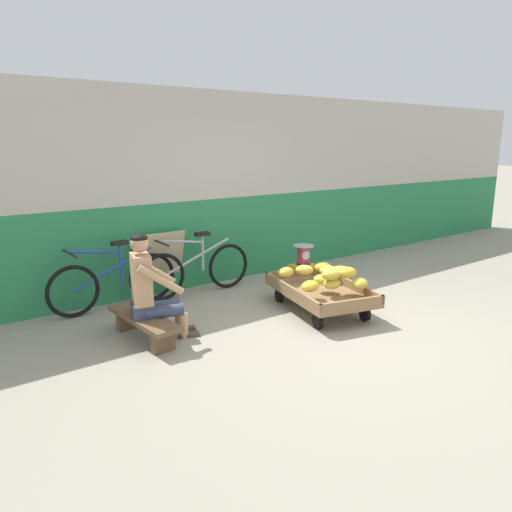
{
  "coord_description": "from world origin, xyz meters",
  "views": [
    {
      "loc": [
        -3.64,
        -3.38,
        2.04
      ],
      "look_at": [
        -0.36,
        1.01,
        0.75
      ],
      "focal_mm": 33.97,
      "sensor_mm": 36.0,
      "label": 1
    }
  ],
  "objects": [
    {
      "name": "ground_plane",
      "position": [
        0.0,
        0.0,
        0.0
      ],
      "size": [
        80.0,
        80.0,
        0.0
      ],
      "primitive_type": "plane",
      "color": "gray"
    },
    {
      "name": "back_wall",
      "position": [
        0.0,
        2.7,
        1.37
      ],
      "size": [
        16.0,
        0.3,
        2.75
      ],
      "color": "#287F4C",
      "rests_on": "ground"
    },
    {
      "name": "banana_cart",
      "position": [
        0.4,
        0.71,
        0.24
      ],
      "size": [
        1.17,
        1.6,
        0.36
      ],
      "color": "#8E6B47",
      "rests_on": "ground"
    },
    {
      "name": "banana_pile",
      "position": [
        0.45,
        0.67,
        0.46
      ],
      "size": [
        0.98,
        1.16,
        0.26
      ],
      "color": "yellow",
      "rests_on": "banana_cart"
    },
    {
      "name": "low_bench",
      "position": [
        -1.72,
        1.16,
        0.2
      ],
      "size": [
        0.38,
        1.12,
        0.27
      ],
      "color": "brown",
      "rests_on": "ground"
    },
    {
      "name": "vendor_seated",
      "position": [
        -1.63,
        1.14,
        0.57
      ],
      "size": [
        0.73,
        0.58,
        1.14
      ],
      "color": "tan",
      "rests_on": "ground"
    },
    {
      "name": "plastic_crate",
      "position": [
        1.0,
        1.68,
        0.15
      ],
      "size": [
        0.36,
        0.28,
        0.3
      ],
      "color": "gold",
      "rests_on": "ground"
    },
    {
      "name": "weighing_scale",
      "position": [
        1.0,
        1.68,
        0.45
      ],
      "size": [
        0.3,
        0.3,
        0.29
      ],
      "color": "#28282D",
      "rests_on": "plastic_crate"
    },
    {
      "name": "bicycle_near_left",
      "position": [
        -1.59,
        2.31,
        0.35
      ],
      "size": [
        1.66,
        0.48,
        0.86
      ],
      "color": "black",
      "rests_on": "ground"
    },
    {
      "name": "bicycle_far_left",
      "position": [
        -0.47,
        2.22,
        0.35
      ],
      "size": [
        1.66,
        0.48,
        0.86
      ],
      "color": "black",
      "rests_on": "ground"
    },
    {
      "name": "sign_board",
      "position": [
        -0.88,
        2.51,
        0.43
      ],
      "size": [
        0.7,
        0.25,
        0.88
      ],
      "color": "#C6B289",
      "rests_on": "ground"
    },
    {
      "name": "shopping_bag",
      "position": [
        0.95,
        1.16,
        0.12
      ],
      "size": [
        0.18,
        0.12,
        0.24
      ],
      "primitive_type": "cube",
      "color": "silver",
      "rests_on": "ground"
    }
  ]
}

